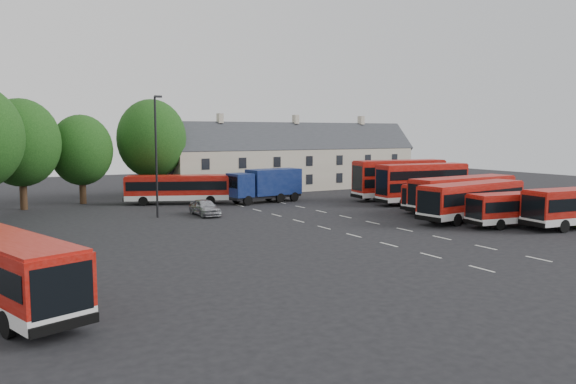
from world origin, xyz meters
The scene contains 15 objects.
ground centered at (0.00, 0.00, 0.00)m, with size 140.00×140.00×0.00m, color black.
lane_markings centered at (2.50, 2.00, 0.01)m, with size 5.15×33.80×0.01m.
treeline centered at (-20.74, 19.36, 6.68)m, with size 29.92×32.59×12.01m.
terrace_houses centered at (14.00, 30.00, 3.86)m, with size 35.70×7.13×10.06m.
bus_row_b centered at (14.57, -5.38, 1.66)m, with size 9.98×3.62×2.76m.
bus_row_c centered at (13.37, -1.24, 1.99)m, with size 11.94×4.02×3.31m.
bus_row_d centered at (16.19, 2.42, 2.08)m, with size 12.37×3.56×3.46m.
bus_row_e centered at (15.89, 4.68, 1.65)m, with size 9.90×3.26×2.75m.
bus_dd_south centered at (17.67, 9.47, 2.46)m, with size 10.72×3.32×4.33m.
bus_dd_north centered at (18.17, 13.73, 2.59)m, with size 11.31×3.95×4.54m.
bus_west centered at (-23.83, -8.63, 1.98)m, with size 5.98×11.90×3.29m.
bus_north centered at (-5.20, 22.61, 1.86)m, with size 11.03×6.59×3.09m.
box_truck centered at (3.72, 19.17, 2.05)m, with size 8.55×3.41×3.64m.
silver_car centered at (-5.84, 13.13, 0.77)m, with size 1.82×4.53×1.54m, color #A6A8AE.
lamppost centered at (-10.00, 14.10, 5.84)m, with size 0.76×0.37×10.95m.
Camera 1 is at (-24.94, -35.33, 7.61)m, focal length 35.00 mm.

